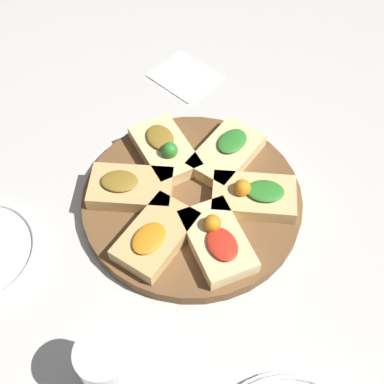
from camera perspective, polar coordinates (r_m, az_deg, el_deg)
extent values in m
plane|color=beige|center=(0.91, 0.00, -1.31)|extent=(3.00, 3.00, 0.00)
cylinder|color=brown|center=(0.90, 0.00, -0.91)|extent=(0.37, 0.37, 0.02)
cube|color=#DBB775|center=(0.88, 6.61, -0.48)|extent=(0.15, 0.15, 0.03)
ellipsoid|color=#2D7A28|center=(0.87, 7.83, 0.11)|extent=(0.07, 0.07, 0.01)
sphere|color=orange|center=(0.86, 5.39, 0.44)|extent=(0.03, 0.03, 0.03)
cube|color=#E5C689|center=(0.93, 3.67, 4.10)|extent=(0.11, 0.15, 0.03)
ellipsoid|color=#2D7A28|center=(0.93, 4.32, 5.44)|extent=(0.06, 0.07, 0.01)
cube|color=#E5C689|center=(0.93, -2.91, 4.46)|extent=(0.15, 0.11, 0.03)
ellipsoid|color=olive|center=(0.93, -3.41, 5.86)|extent=(0.07, 0.06, 0.01)
sphere|color=#2D7A28|center=(0.91, -2.40, 4.47)|extent=(0.03, 0.03, 0.03)
cube|color=tan|center=(0.89, -6.54, 0.42)|extent=(0.15, 0.15, 0.03)
ellipsoid|color=olive|center=(0.88, -7.73, 1.17)|extent=(0.07, 0.07, 0.01)
cube|color=tan|center=(0.83, -3.86, -4.72)|extent=(0.12, 0.15, 0.03)
ellipsoid|color=orange|center=(0.81, -4.62, -4.93)|extent=(0.06, 0.07, 0.01)
cube|color=#E5C689|center=(0.83, 2.71, -5.26)|extent=(0.15, 0.12, 0.03)
ellipsoid|color=red|center=(0.80, 3.25, -5.58)|extent=(0.07, 0.06, 0.01)
sphere|color=orange|center=(0.82, 2.18, -3.36)|extent=(0.03, 0.03, 0.03)
cylinder|color=silver|center=(0.74, -9.11, -17.96)|extent=(0.07, 0.07, 0.11)
cube|color=white|center=(1.12, -0.83, 12.25)|extent=(0.13, 0.12, 0.01)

